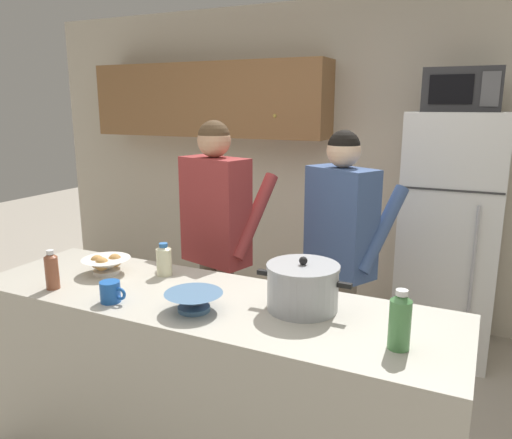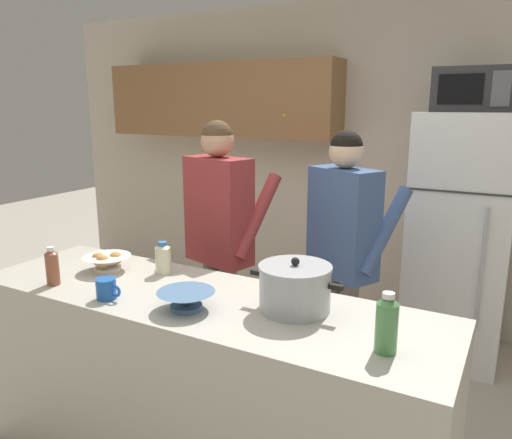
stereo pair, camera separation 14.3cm
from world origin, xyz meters
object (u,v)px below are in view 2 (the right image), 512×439
(cooking_pot, at_px, (295,288))
(bottle_near_edge, at_px, (163,258))
(bottle_mid_counter, at_px, (52,266))
(microwave, at_px, (474,90))
(coffee_mug, at_px, (107,289))
(bread_bowl, at_px, (107,262))
(person_near_pot, at_px, (220,224))
(bottle_far_corner, at_px, (387,323))
(empty_bowl, at_px, (186,299))
(refrigerator, at_px, (460,239))
(person_by_sink, at_px, (344,238))

(cooking_pot, height_order, bottle_near_edge, cooking_pot)
(bottle_mid_counter, bearing_deg, microwave, 51.64)
(coffee_mug, relative_size, bread_bowl, 0.52)
(person_near_pot, xyz_separation_m, bottle_near_edge, (0.02, -0.57, -0.05))
(bottle_near_edge, bearing_deg, bottle_mid_counter, -133.43)
(person_near_pot, bearing_deg, coffee_mug, -89.06)
(bottle_mid_counter, distance_m, bottle_far_corner, 1.60)
(microwave, xyz_separation_m, bread_bowl, (-1.53, -1.76, -0.90))
(empty_bowl, relative_size, bottle_near_edge, 1.47)
(refrigerator, relative_size, empty_bowl, 6.89)
(bottle_mid_counter, bearing_deg, bread_bowl, 74.07)
(person_by_sink, bearing_deg, microwave, 58.94)
(bread_bowl, height_order, empty_bowl, bread_bowl)
(microwave, xyz_separation_m, person_near_pot, (-1.26, -1.08, -0.81))
(person_by_sink, height_order, bottle_near_edge, person_by_sink)
(coffee_mug, xyz_separation_m, bread_bowl, (-0.28, 0.29, 0.00))
(person_by_sink, bearing_deg, empty_bowl, -107.02)
(person_near_pot, xyz_separation_m, bread_bowl, (-0.27, -0.68, -0.09))
(cooking_pot, relative_size, coffee_mug, 3.23)
(person_near_pot, relative_size, coffee_mug, 12.89)
(person_near_pot, bearing_deg, bottle_mid_counter, -109.96)
(empty_bowl, bearing_deg, bottle_far_corner, 2.35)
(cooking_pot, relative_size, bottle_near_edge, 2.49)
(person_near_pot, height_order, cooking_pot, person_near_pot)
(refrigerator, distance_m, bottle_mid_counter, 2.62)
(bread_bowl, xyz_separation_m, empty_bowl, (0.67, -0.21, -0.00))
(cooking_pot, relative_size, bread_bowl, 1.70)
(person_near_pot, bearing_deg, bottle_near_edge, -88.18)
(refrigerator, height_order, bottle_far_corner, refrigerator)
(empty_bowl, distance_m, bottle_near_edge, 0.50)
(empty_bowl, height_order, bottle_near_edge, bottle_near_edge)
(cooking_pot, height_order, bottle_mid_counter, cooking_pot)
(cooking_pot, bearing_deg, empty_bowl, -151.84)
(empty_bowl, relative_size, bottle_mid_counter, 1.32)
(microwave, height_order, cooking_pot, microwave)
(empty_bowl, bearing_deg, person_near_pot, 114.19)
(refrigerator, distance_m, person_near_pot, 1.69)
(refrigerator, xyz_separation_m, empty_bowl, (-0.86, -1.99, 0.10))
(refrigerator, relative_size, bottle_near_edge, 10.16)
(bottle_far_corner, bearing_deg, empty_bowl, -177.65)
(bottle_far_corner, bearing_deg, microwave, 89.43)
(person_near_pot, relative_size, bottle_mid_counter, 8.86)
(empty_bowl, bearing_deg, bottle_mid_counter, -174.68)
(microwave, bearing_deg, bottle_near_edge, -127.06)
(coffee_mug, distance_m, bottle_far_corner, 1.24)
(bread_bowl, relative_size, bottle_near_edge, 1.47)
(refrigerator, xyz_separation_m, cooking_pot, (-0.46, -1.77, 0.16))
(coffee_mug, relative_size, bottle_mid_counter, 0.69)
(cooking_pot, bearing_deg, person_by_sink, 95.20)
(person_by_sink, bearing_deg, cooking_pot, -84.80)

